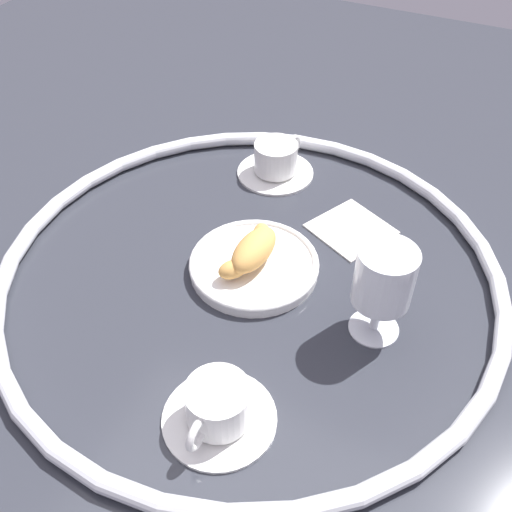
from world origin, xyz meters
TOP-DOWN VIEW (x-y plane):
  - ground_plane at (0.00, 0.00)m, footprint 2.20×2.20m
  - table_chrome_rim at (0.00, 0.00)m, footprint 0.74×0.74m
  - pastry_plate at (0.01, -0.00)m, footprint 0.19×0.19m
  - croissant_large at (0.01, -0.00)m, footprint 0.14×0.07m
  - coffee_cup_near at (-0.23, -0.07)m, footprint 0.14×0.14m
  - coffee_cup_far at (0.25, 0.07)m, footprint 0.14×0.14m
  - juice_glass_left at (-0.02, -0.19)m, footprint 0.08×0.08m
  - folded_napkin at (0.16, -0.10)m, footprint 0.15×0.15m

SIDE VIEW (x-z plane):
  - ground_plane at x=0.00m, z-range 0.00..0.00m
  - folded_napkin at x=0.16m, z-range 0.00..0.01m
  - pastry_plate at x=0.01m, z-range 0.00..0.02m
  - table_chrome_rim at x=0.00m, z-range 0.00..0.02m
  - coffee_cup_near at x=-0.23m, z-range 0.00..0.06m
  - coffee_cup_far at x=0.25m, z-range 0.00..0.06m
  - croissant_large at x=0.01m, z-range 0.02..0.06m
  - juice_glass_left at x=-0.02m, z-range 0.02..0.16m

